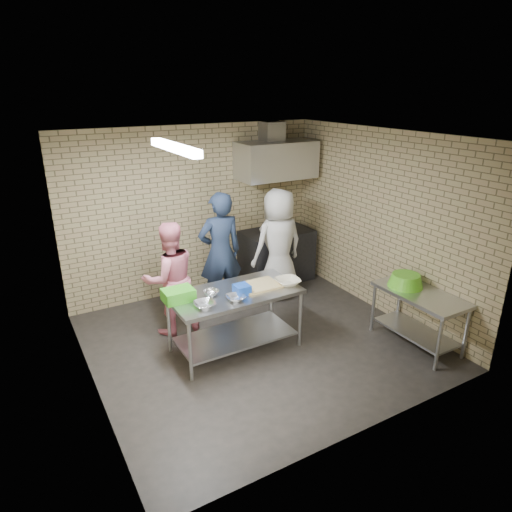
{
  "coord_description": "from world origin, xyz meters",
  "views": [
    {
      "loc": [
        -2.67,
        -4.62,
        3.25
      ],
      "look_at": [
        0.1,
        0.2,
        1.15
      ],
      "focal_mm": 31.8,
      "sensor_mm": 36.0,
      "label": 1
    }
  ],
  "objects_px": {
    "prep_table": "(235,320)",
    "stove": "(276,255)",
    "bottle_red": "(273,163)",
    "green_crate": "(178,295)",
    "green_basin": "(406,280)",
    "blue_tub": "(242,289)",
    "woman_pink": "(170,279)",
    "side_counter": "(417,319)",
    "woman_white": "(278,245)",
    "man_navy": "(220,253)"
  },
  "relations": [
    {
      "from": "prep_table",
      "to": "stove",
      "type": "distance_m",
      "value": 2.36
    },
    {
      "from": "bottle_red",
      "to": "stove",
      "type": "bearing_deg",
      "value": -101.77
    },
    {
      "from": "green_crate",
      "to": "green_basin",
      "type": "height_order",
      "value": "green_crate"
    },
    {
      "from": "blue_tub",
      "to": "woman_pink",
      "type": "distance_m",
      "value": 1.13
    },
    {
      "from": "green_crate",
      "to": "woman_pink",
      "type": "distance_m",
      "value": 0.75
    },
    {
      "from": "green_crate",
      "to": "bottle_red",
      "type": "relative_size",
      "value": 2.02
    },
    {
      "from": "side_counter",
      "to": "stove",
      "type": "bearing_deg",
      "value": 99.29
    },
    {
      "from": "side_counter",
      "to": "green_crate",
      "type": "relative_size",
      "value": 3.3
    },
    {
      "from": "blue_tub",
      "to": "woman_white",
      "type": "bearing_deg",
      "value": 42.27
    },
    {
      "from": "bottle_red",
      "to": "man_navy",
      "type": "bearing_deg",
      "value": -150.89
    },
    {
      "from": "bottle_red",
      "to": "woman_pink",
      "type": "distance_m",
      "value": 2.79
    },
    {
      "from": "woman_white",
      "to": "bottle_red",
      "type": "bearing_deg",
      "value": -117.28
    },
    {
      "from": "side_counter",
      "to": "woman_pink",
      "type": "relative_size",
      "value": 0.76
    },
    {
      "from": "stove",
      "to": "prep_table",
      "type": "bearing_deg",
      "value": -135.4
    },
    {
      "from": "woman_pink",
      "to": "green_crate",
      "type": "bearing_deg",
      "value": 77.62
    },
    {
      "from": "prep_table",
      "to": "woman_white",
      "type": "xyz_separation_m",
      "value": [
        1.33,
        1.07,
        0.48
      ]
    },
    {
      "from": "blue_tub",
      "to": "woman_white",
      "type": "relative_size",
      "value": 0.1
    },
    {
      "from": "blue_tub",
      "to": "bottle_red",
      "type": "relative_size",
      "value": 1.01
    },
    {
      "from": "green_crate",
      "to": "woman_white",
      "type": "height_order",
      "value": "woman_white"
    },
    {
      "from": "blue_tub",
      "to": "man_navy",
      "type": "distance_m",
      "value": 1.26
    },
    {
      "from": "bottle_red",
      "to": "woman_white",
      "type": "relative_size",
      "value": 0.1
    },
    {
      "from": "blue_tub",
      "to": "prep_table",
      "type": "bearing_deg",
      "value": 116.57
    },
    {
      "from": "prep_table",
      "to": "green_crate",
      "type": "relative_size",
      "value": 4.5
    },
    {
      "from": "woman_white",
      "to": "side_counter",
      "type": "bearing_deg",
      "value": 108.38
    },
    {
      "from": "prep_table",
      "to": "blue_tub",
      "type": "xyz_separation_m",
      "value": [
        0.05,
        -0.1,
        0.47
      ]
    },
    {
      "from": "prep_table",
      "to": "green_crate",
      "type": "bearing_deg",
      "value": 170.27
    },
    {
      "from": "prep_table",
      "to": "side_counter",
      "type": "relative_size",
      "value": 1.36
    },
    {
      "from": "bottle_red",
      "to": "woman_pink",
      "type": "xyz_separation_m",
      "value": [
        -2.27,
        -1.04,
        -1.24
      ]
    },
    {
      "from": "green_crate",
      "to": "prep_table",
      "type": "bearing_deg",
      "value": -9.73
    },
    {
      "from": "prep_table",
      "to": "green_basin",
      "type": "bearing_deg",
      "value": -21.89
    },
    {
      "from": "side_counter",
      "to": "green_basin",
      "type": "distance_m",
      "value": 0.52
    },
    {
      "from": "woman_pink",
      "to": "stove",
      "type": "bearing_deg",
      "value": -160.66
    },
    {
      "from": "stove",
      "to": "green_basin",
      "type": "relative_size",
      "value": 2.61
    },
    {
      "from": "prep_table",
      "to": "woman_pink",
      "type": "height_order",
      "value": "woman_pink"
    },
    {
      "from": "man_navy",
      "to": "woman_pink",
      "type": "xyz_separation_m",
      "value": [
        -0.89,
        -0.27,
        -0.13
      ]
    },
    {
      "from": "prep_table",
      "to": "side_counter",
      "type": "distance_m",
      "value": 2.39
    },
    {
      "from": "woman_pink",
      "to": "woman_white",
      "type": "height_order",
      "value": "woman_white"
    },
    {
      "from": "stove",
      "to": "woman_pink",
      "type": "relative_size",
      "value": 0.76
    },
    {
      "from": "side_counter",
      "to": "bottle_red",
      "type": "distance_m",
      "value": 3.44
    },
    {
      "from": "bottle_red",
      "to": "man_navy",
      "type": "distance_m",
      "value": 1.93
    },
    {
      "from": "green_basin",
      "to": "stove",
      "type": "bearing_deg",
      "value": 99.76
    },
    {
      "from": "blue_tub",
      "to": "green_basin",
      "type": "relative_size",
      "value": 0.4
    },
    {
      "from": "woman_pink",
      "to": "prep_table",
      "type": "bearing_deg",
      "value": 122.2
    },
    {
      "from": "blue_tub",
      "to": "side_counter",
      "type": "bearing_deg",
      "value": -25.64
    },
    {
      "from": "green_basin",
      "to": "man_navy",
      "type": "height_order",
      "value": "man_navy"
    },
    {
      "from": "side_counter",
      "to": "blue_tub",
      "type": "relative_size",
      "value": 6.6
    },
    {
      "from": "side_counter",
      "to": "stove",
      "type": "xyz_separation_m",
      "value": [
        -0.45,
        2.75,
        0.08
      ]
    },
    {
      "from": "blue_tub",
      "to": "bottle_red",
      "type": "height_order",
      "value": "bottle_red"
    },
    {
      "from": "man_navy",
      "to": "bottle_red",
      "type": "bearing_deg",
      "value": -146.27
    },
    {
      "from": "stove",
      "to": "woman_white",
      "type": "height_order",
      "value": "woman_white"
    }
  ]
}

